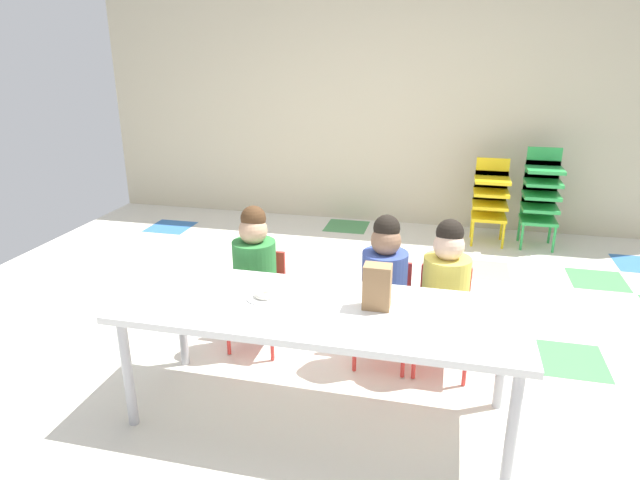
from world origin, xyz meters
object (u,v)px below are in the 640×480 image
(seated_child_far_right, at_px, (446,283))
(kid_chair_green_stack, at_px, (541,192))
(seated_child_near_camera, at_px, (255,265))
(seated_child_middle_seat, at_px, (385,277))
(craft_table, at_px, (319,316))
(kid_chair_yellow_stack, at_px, (490,196))
(paper_bag_brown, at_px, (377,287))
(donut_powdered_on_plate, at_px, (264,294))
(paper_plate_near_edge, at_px, (265,297))

(seated_child_far_right, height_order, kid_chair_green_stack, seated_child_far_right)
(seated_child_near_camera, xyz_separation_m, seated_child_middle_seat, (0.78, 0.00, 0.00))
(craft_table, relative_size, kid_chair_green_stack, 2.12)
(craft_table, xyz_separation_m, seated_child_near_camera, (-0.54, 0.57, -0.01))
(seated_child_near_camera, height_order, kid_chair_yellow_stack, seated_child_near_camera)
(craft_table, distance_m, kid_chair_yellow_stack, 3.12)
(paper_bag_brown, xyz_separation_m, donut_powdered_on_plate, (-0.55, -0.02, -0.09))
(kid_chair_green_stack, bearing_deg, paper_bag_brown, -111.20)
(seated_child_near_camera, height_order, paper_bag_brown, seated_child_near_camera)
(craft_table, distance_m, seated_child_middle_seat, 0.62)
(craft_table, relative_size, paper_plate_near_edge, 10.84)
(kid_chair_green_stack, bearing_deg, paper_plate_near_edge, -119.84)
(kid_chair_yellow_stack, distance_m, kid_chair_green_stack, 0.45)
(seated_child_far_right, bearing_deg, seated_child_middle_seat, 180.00)
(seated_child_near_camera, distance_m, paper_plate_near_edge, 0.60)
(kid_chair_green_stack, distance_m, paper_bag_brown, 3.13)
(seated_child_middle_seat, relative_size, kid_chair_green_stack, 1.00)
(seated_child_far_right, relative_size, paper_bag_brown, 4.17)
(seated_child_far_right, xyz_separation_m, paper_plate_near_edge, (-0.87, -0.54, 0.07))
(craft_table, distance_m, seated_child_far_right, 0.82)
(kid_chair_yellow_stack, height_order, donut_powdered_on_plate, kid_chair_yellow_stack)
(seated_child_middle_seat, xyz_separation_m, paper_bag_brown, (0.02, -0.52, 0.17))
(seated_child_middle_seat, height_order, kid_chair_green_stack, seated_child_middle_seat)
(kid_chair_yellow_stack, xyz_separation_m, paper_plate_near_edge, (-1.24, -2.94, 0.17))
(craft_table, bearing_deg, seated_child_far_right, 44.42)
(seated_child_far_right, bearing_deg, paper_bag_brown, -121.50)
(seated_child_near_camera, distance_m, paper_bag_brown, 0.97)
(seated_child_near_camera, distance_m, kid_chair_green_stack, 3.08)
(kid_chair_yellow_stack, bearing_deg, paper_plate_near_edge, -112.89)
(craft_table, relative_size, donut_powdered_on_plate, 19.04)
(seated_child_near_camera, bearing_deg, kid_chair_green_stack, 51.07)
(kid_chair_green_stack, bearing_deg, donut_powdered_on_plate, -119.84)
(seated_child_middle_seat, bearing_deg, paper_bag_brown, -87.42)
(seated_child_middle_seat, bearing_deg, seated_child_near_camera, 180.00)
(seated_child_near_camera, xyz_separation_m, paper_plate_near_edge, (0.25, -0.54, 0.07))
(kid_chair_yellow_stack, xyz_separation_m, paper_bag_brown, (-0.68, -2.91, 0.27))
(paper_plate_near_edge, bearing_deg, paper_bag_brown, 2.56)
(paper_bag_brown, relative_size, donut_powdered_on_plate, 2.15)
(seated_child_middle_seat, distance_m, kid_chair_yellow_stack, 2.50)
(kid_chair_green_stack, height_order, paper_plate_near_edge, kid_chair_green_stack)
(kid_chair_green_stack, bearing_deg, craft_table, -115.21)
(kid_chair_yellow_stack, height_order, paper_bag_brown, paper_bag_brown)
(seated_child_near_camera, distance_m, seated_child_middle_seat, 0.78)
(kid_chair_yellow_stack, bearing_deg, seated_child_near_camera, -121.88)
(seated_child_far_right, xyz_separation_m, kid_chair_green_stack, (0.81, 2.39, -0.04))
(craft_table, distance_m, kid_chair_green_stack, 3.28)
(seated_child_middle_seat, bearing_deg, seated_child_far_right, 0.00)
(paper_bag_brown, bearing_deg, paper_plate_near_edge, -177.44)
(seated_child_near_camera, relative_size, donut_powdered_on_plate, 8.96)
(craft_table, height_order, kid_chair_green_stack, kid_chair_green_stack)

